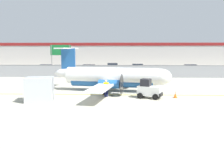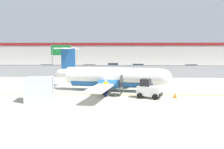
{
  "view_description": "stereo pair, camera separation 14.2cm",
  "coord_description": "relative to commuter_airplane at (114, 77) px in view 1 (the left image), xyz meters",
  "views": [
    {
      "loc": [
        1.86,
        -23.73,
        4.76
      ],
      "look_at": [
        0.73,
        5.27,
        1.8
      ],
      "focal_mm": 40.0,
      "sensor_mm": 36.0,
      "label": 1
    },
    {
      "loc": [
        2.0,
        -23.72,
        4.76
      ],
      "look_at": [
        0.73,
        5.27,
        1.8
      ],
      "focal_mm": 40.0,
      "sensor_mm": 36.0,
      "label": 2
    }
  ],
  "objects": [
    {
      "name": "parking_lot_strip",
      "position": [
        -0.96,
        25.27,
        -1.54
      ],
      "size": [
        98.0,
        17.0,
        0.12
      ],
      "color": "#38383A",
      "rests_on": "ground"
    },
    {
      "name": "baggage_tug",
      "position": [
        3.54,
        -3.88,
        -0.75
      ],
      "size": [
        2.57,
        2.03,
        1.88
      ],
      "rotation": [
        0.0,
        0.0,
        -0.37
      ],
      "color": "silver",
      "rests_on": "ground"
    },
    {
      "name": "parked_car_4",
      "position": [
        4.34,
        24.41,
        -0.71
      ],
      "size": [
        4.27,
        2.14,
        1.58
      ],
      "rotation": [
        0.0,
        0.0,
        -0.04
      ],
      "color": "silver",
      "rests_on": "parking_lot_strip"
    },
    {
      "name": "commuter_airplane",
      "position": [
        0.0,
        0.0,
        0.0
      ],
      "size": [
        13.6,
        16.04,
        4.92
      ],
      "rotation": [
        0.0,
        0.0,
        -0.17
      ],
      "color": "white",
      "rests_on": "ground"
    },
    {
      "name": "parked_car_1",
      "position": [
        -11.16,
        20.19,
        -0.71
      ],
      "size": [
        4.35,
        2.33,
        1.58
      ],
      "rotation": [
        0.0,
        0.0,
        -0.1
      ],
      "color": "black",
      "rests_on": "parking_lot_strip"
    },
    {
      "name": "highway_sign",
      "position": [
        -9.84,
        15.6,
        2.54
      ],
      "size": [
        3.6,
        0.14,
        5.5
      ],
      "color": "slate",
      "rests_on": "ground"
    },
    {
      "name": "traffic_cone_near_right",
      "position": [
        -1.73,
        -0.15,
        -1.29
      ],
      "size": [
        0.36,
        0.36,
        0.64
      ],
      "color": "orange",
      "rests_on": "ground"
    },
    {
      "name": "background_building",
      "position": [
        -0.96,
        43.76,
        1.66
      ],
      "size": [
        91.0,
        8.1,
        6.5
      ],
      "color": "#BCB7B2",
      "rests_on": "ground"
    },
    {
      "name": "parked_car_3",
      "position": [
        -1.26,
        27.09,
        -0.71
      ],
      "size": [
        4.31,
        2.24,
        1.58
      ],
      "rotation": [
        0.0,
        0.0,
        3.21
      ],
      "color": "gray",
      "rests_on": "parking_lot_strip"
    },
    {
      "name": "parked_car_2",
      "position": [
        -5.59,
        22.01,
        -0.71
      ],
      "size": [
        4.34,
        2.32,
        1.58
      ],
      "rotation": [
        0.0,
        0.0,
        -0.1
      ],
      "color": "slate",
      "rests_on": "parking_lot_strip"
    },
    {
      "name": "parked_car_6",
      "position": [
        14.73,
        23.08,
        -0.71
      ],
      "size": [
        4.31,
        2.23,
        1.58
      ],
      "rotation": [
        0.0,
        0.0,
        3.07
      ],
      "color": "black",
      "rests_on": "parking_lot_strip"
    },
    {
      "name": "parked_car_5",
      "position": [
        8.48,
        19.82,
        -0.71
      ],
      "size": [
        4.27,
        2.15,
        1.58
      ],
      "rotation": [
        0.0,
        0.0,
        3.1
      ],
      "color": "slate",
      "rests_on": "parking_lot_strip"
    },
    {
      "name": "ground_plane",
      "position": [
        -0.96,
        -2.23,
        -1.6
      ],
      "size": [
        140.0,
        140.0,
        0.01
      ],
      "color": "#B2AD99"
    },
    {
      "name": "parked_car_0",
      "position": [
        -14.5,
        21.85,
        -0.71
      ],
      "size": [
        4.22,
        2.05,
        1.58
      ],
      "rotation": [
        0.0,
        0.0,
        3.16
      ],
      "color": "slate",
      "rests_on": "parking_lot_strip"
    },
    {
      "name": "ground_crew_worker",
      "position": [
        -0.65,
        -3.3,
        -0.65
      ],
      "size": [
        0.54,
        0.35,
        1.7
      ],
      "rotation": [
        0.0,
        0.0,
        4.67
      ],
      "color": "#191E4C",
      "rests_on": "ground"
    },
    {
      "name": "traffic_cone_near_left",
      "position": [
        6.18,
        -3.59,
        -1.29
      ],
      "size": [
        0.36,
        0.36,
        0.64
      ],
      "color": "orange",
      "rests_on": "ground"
    },
    {
      "name": "cargo_container",
      "position": [
        -6.59,
        -5.76,
        -0.5
      ],
      "size": [
        2.68,
        2.34,
        2.2
      ],
      "rotation": [
        0.0,
        0.0,
        0.15
      ],
      "color": "#B7BCC1",
      "rests_on": "ground"
    },
    {
      "name": "perimeter_fence",
      "position": [
        -0.96,
        13.77,
        -0.49
      ],
      "size": [
        98.0,
        0.1,
        2.1
      ],
      "color": "gray",
      "rests_on": "ground"
    }
  ]
}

